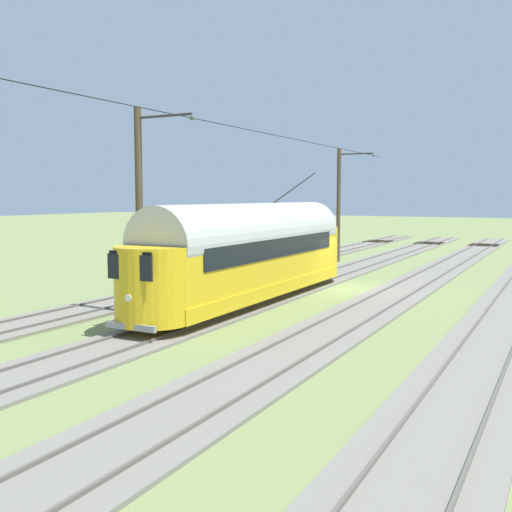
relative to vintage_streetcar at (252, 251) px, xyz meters
The scene contains 8 objects.
ground_plane 6.58m from the vintage_streetcar, 113.94° to the right, with size 220.00×220.00×0.00m, color olive.
track_adjacent_siding 8.09m from the vintage_streetcar, 130.08° to the right, with size 2.80×80.00×0.18m.
track_third_siding 6.35m from the vintage_streetcar, 90.00° to the right, with size 2.80×80.00×0.18m.
track_outer_siding 8.09m from the vintage_streetcar, 49.92° to the right, with size 2.80×80.00×0.18m.
vintage_streetcar is the anchor object (origin of this frame).
catenary_pole_foreground 17.67m from the vintage_streetcar, 82.27° to the right, with size 2.64×0.28×7.91m.
catenary_pole_mid_near 5.43m from the vintage_streetcar, 62.40° to the left, with size 2.64×0.28×7.91m.
spare_tie_stack 13.69m from the vintage_streetcar, 53.81° to the right, with size 2.40×2.40×0.54m.
Camera 1 is at (-9.58, 28.26, 4.60)m, focal length 42.13 mm.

